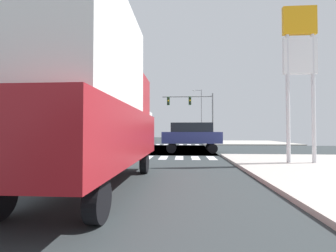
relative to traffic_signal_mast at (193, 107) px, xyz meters
name	(u,v)px	position (x,y,z in m)	size (l,w,h in m)	color
ground	(136,149)	(-5.74, -7.20, -4.83)	(90.00, 90.00, 0.05)	#2D3436
sidewalk_corner_ne	(242,143)	(7.26, 4.80, -4.73)	(12.00, 12.00, 0.14)	#B2ADA3
sidewalk_corner_nw	(69,142)	(-18.74, 4.80, -4.73)	(12.00, 12.00, 0.14)	#B0AB9C
crosswalk_near	(109,157)	(-5.99, -14.50, -4.80)	(13.50, 2.00, 0.01)	white
crosswalk_far	(146,144)	(-5.99, 0.10, -4.80)	(13.50, 2.00, 0.01)	white
traffic_signal_mast	(193,107)	(0.00, 0.00, 0.00)	(6.48, 0.55, 6.50)	gray
gas_station_sign	(300,55)	(4.47, -17.35, 0.59)	(1.60, 0.20, 7.81)	silver
street_lamp	(200,111)	(1.94, 13.25, 0.72)	(1.78, 0.32, 9.42)	gray
bank_building	(44,127)	(-24.56, 7.66, -2.37)	(17.40, 9.50, 4.85)	tan
sedan_crossing_3	(125,135)	(-10.74, 7.72, -3.69)	(1.80, 4.30, 1.88)	black
box_truck_queued_1	(143,126)	(-7.74, 7.12, -2.24)	(2.40, 7.20, 4.85)	black
sedan_leading_4	(146,134)	(-10.74, 28.66, -3.69)	(1.80, 4.30, 1.88)	black
sedan_trailing_5	(139,134)	(-10.74, 19.44, -3.69)	(1.80, 4.30, 1.88)	black
suv_middle_1	(191,135)	(-0.59, -10.70, -3.41)	(4.60, 1.96, 2.34)	black
box_truck_inner_2	(95,99)	(-3.74, -22.53, -2.24)	(2.40, 7.20, 4.85)	black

